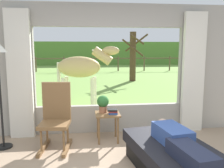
{
  "coord_description": "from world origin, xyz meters",
  "views": [
    {
      "loc": [
        -0.48,
        -2.42,
        1.68
      ],
      "look_at": [
        0.0,
        1.8,
        1.05
      ],
      "focal_mm": 37.91,
      "sensor_mm": 36.0,
      "label": 1
    }
  ],
  "objects": [
    {
      "name": "reclining_person",
      "position": [
        0.68,
        0.35,
        0.52
      ],
      "size": [
        0.43,
        1.44,
        0.22
      ],
      "rotation": [
        0.0,
        0.0,
        0.16
      ],
      "color": "#334C8C",
      "rests_on": "recliner_sofa"
    },
    {
      "name": "back_wall_with_window",
      "position": [
        0.0,
        2.26,
        1.25
      ],
      "size": [
        5.2,
        0.12,
        2.55
      ],
      "color": "#9E998E",
      "rests_on": "ground_plane"
    },
    {
      "name": "curtain_panel_left",
      "position": [
        -1.69,
        2.12,
        1.2
      ],
      "size": [
        0.44,
        0.1,
        2.4
      ],
      "primitive_type": "cube",
      "color": "silver",
      "rests_on": "ground_plane"
    },
    {
      "name": "distant_hill_ridge",
      "position": [
        0.0,
        23.0,
        1.2
      ],
      "size": [
        36.0,
        2.0,
        2.4
      ],
      "primitive_type": "cube",
      "color": "#588637",
      "rests_on": "ground_plane"
    },
    {
      "name": "side_table",
      "position": [
        -0.09,
        1.75,
        0.43
      ],
      "size": [
        0.44,
        0.44,
        0.52
      ],
      "color": "brown",
      "rests_on": "ground_plane"
    },
    {
      "name": "curtain_panel_right",
      "position": [
        1.69,
        2.12,
        1.2
      ],
      "size": [
        0.44,
        0.1,
        2.4
      ],
      "primitive_type": "cube",
      "color": "silver",
      "rests_on": "ground_plane"
    },
    {
      "name": "pasture_tree",
      "position": [
        1.99,
        9.6,
        1.35
      ],
      "size": [
        1.48,
        1.43,
        2.52
      ],
      "color": "#4C3823",
      "rests_on": "outdoor_pasture_lawn"
    },
    {
      "name": "potted_plant",
      "position": [
        -0.17,
        1.81,
        0.7
      ],
      "size": [
        0.22,
        0.22,
        0.32
      ],
      "color": "#9E6042",
      "rests_on": "side_table"
    },
    {
      "name": "pasture_fence_line",
      "position": [
        0.0,
        15.15,
        0.74
      ],
      "size": [
        16.1,
        0.1,
        1.1
      ],
      "color": "brown",
      "rests_on": "outdoor_pasture_lawn"
    },
    {
      "name": "horse",
      "position": [
        -0.57,
        4.36,
        1.16
      ],
      "size": [
        1.82,
        0.83,
        1.73
      ],
      "rotation": [
        0.0,
        0.0,
        -1.81
      ],
      "color": "tan",
      "rests_on": "outdoor_pasture_lawn"
    },
    {
      "name": "recliner_sofa",
      "position": [
        0.68,
        0.4,
        0.22
      ],
      "size": [
        1.15,
        1.82,
        0.42
      ],
      "rotation": [
        0.0,
        0.0,
        0.16
      ],
      "color": "black",
      "rests_on": "ground_plane"
    },
    {
      "name": "outdoor_pasture_lawn",
      "position": [
        0.0,
        13.16,
        0.01
      ],
      "size": [
        36.0,
        21.68,
        0.02
      ],
      "primitive_type": "cube",
      "color": "#759E47",
      "rests_on": "ground_plane"
    },
    {
      "name": "book_stack",
      "position": [
        0.0,
        1.69,
        0.57
      ],
      "size": [
        0.2,
        0.16,
        0.09
      ],
      "color": "#23478C",
      "rests_on": "side_table"
    },
    {
      "name": "rocking_chair",
      "position": [
        -0.99,
        1.56,
        0.55
      ],
      "size": [
        0.53,
        0.72,
        1.12
      ],
      "rotation": [
        0.0,
        0.0,
        -0.11
      ],
      "color": "brown",
      "rests_on": "ground_plane"
    }
  ]
}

